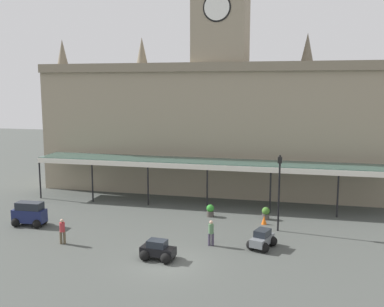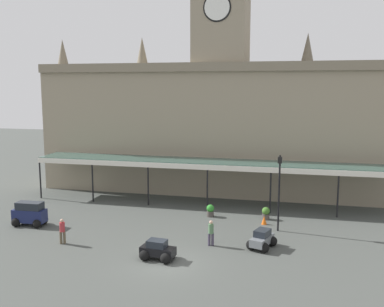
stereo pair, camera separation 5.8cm
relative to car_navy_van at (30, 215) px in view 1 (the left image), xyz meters
The scene contains 12 objects.
ground_plane 12.65m from the car_navy_van, 20.17° to the right, with size 140.00×140.00×0.00m, color #474A46.
station_building 19.15m from the car_navy_van, 49.08° to the left, with size 34.59×5.70×20.78m.
entrance_canopy 14.95m from the car_navy_van, 36.10° to the left, with size 31.27×3.26×3.84m.
car_navy_van is the anchor object (origin of this frame).
car_grey_sedan 17.03m from the car_navy_van, ahead, with size 1.90×2.22×1.19m.
car_black_sedan 11.85m from the car_navy_van, 19.72° to the right, with size 2.13×1.66×1.19m.
pedestrian_near_entrance 5.20m from the car_navy_van, 34.03° to the right, with size 0.36×0.34×1.67m.
pedestrian_beside_cars 13.82m from the car_navy_van, ahead, with size 0.38×0.34×1.67m.
victorian_lamppost 18.28m from the car_navy_van, ahead, with size 0.30×0.30×5.46m.
traffic_cone 17.33m from the car_navy_van, 14.16° to the left, with size 0.40×0.40×0.63m, color orange.
planter_near_kerb 13.59m from the car_navy_van, 22.87° to the left, with size 0.60×0.60×0.96m.
planter_forecourt_centre 17.72m from the car_navy_van, 18.20° to the left, with size 0.60×0.60×0.96m.
Camera 1 is at (6.94, -23.39, 10.17)m, focal length 41.20 mm.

